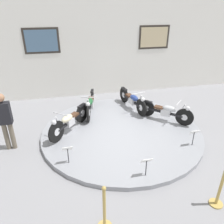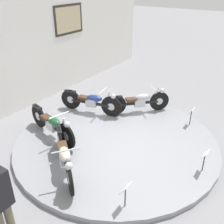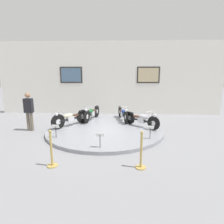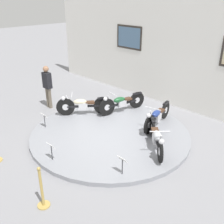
# 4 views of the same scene
# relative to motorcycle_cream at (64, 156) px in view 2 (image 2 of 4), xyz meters

# --- Properties ---
(ground_plane) EXTENTS (60.00, 60.00, 0.00)m
(ground_plane) POSITION_rel_motorcycle_cream_xyz_m (1.64, -0.23, -0.52)
(ground_plane) COLOR gray
(display_platform) EXTENTS (5.10, 5.10, 0.12)m
(display_platform) POSITION_rel_motorcycle_cream_xyz_m (1.64, -0.23, -0.46)
(display_platform) COLOR gray
(display_platform) RESTS_ON ground_plane
(back_wall) EXTENTS (14.00, 0.22, 4.49)m
(back_wall) POSITION_rel_motorcycle_cream_xyz_m (1.64, 3.42, 1.73)
(back_wall) COLOR white
(back_wall) RESTS_ON ground_plane
(motorcycle_cream) EXTENTS (1.31, 1.60, 0.81)m
(motorcycle_cream) POSITION_rel_motorcycle_cream_xyz_m (0.00, 0.00, 0.00)
(motorcycle_cream) COLOR black
(motorcycle_cream) RESTS_ON display_platform
(motorcycle_green) EXTENTS (0.63, 1.95, 0.80)m
(motorcycle_green) POSITION_rel_motorcycle_cream_xyz_m (0.82, 1.18, -0.01)
(motorcycle_green) COLOR black
(motorcycle_green) RESTS_ON display_platform
(motorcycle_blue) EXTENTS (0.59, 1.95, 0.79)m
(motorcycle_blue) POSITION_rel_motorcycle_cream_xyz_m (2.45, 1.17, -0.01)
(motorcycle_blue) COLOR black
(motorcycle_blue) RESTS_ON display_platform
(motorcycle_silver) EXTENTS (1.43, 1.41, 0.78)m
(motorcycle_silver) POSITION_rel_motorcycle_cream_xyz_m (3.28, 0.00, -0.03)
(motorcycle_silver) COLOR black
(motorcycle_silver) RESTS_ON display_platform
(info_placard_front_left) EXTENTS (0.26, 0.11, 0.51)m
(info_placard_front_left) POSITION_rel_motorcycle_cream_xyz_m (-0.12, -1.55, -0.03)
(info_placard_front_left) COLOR #333338
(info_placard_front_left) RESTS_ON display_platform
(info_placard_front_centre) EXTENTS (0.26, 0.11, 0.51)m
(info_placard_front_centre) POSITION_rel_motorcycle_cream_xyz_m (1.64, -2.43, -0.03)
(info_placard_front_centre) COLOR #333338
(info_placard_front_centre) RESTS_ON display_platform
(info_placard_front_right) EXTENTS (0.26, 0.11, 0.51)m
(info_placard_front_right) POSITION_rel_motorcycle_cream_xyz_m (3.40, -1.55, -0.03)
(info_placard_front_right) COLOR #333338
(info_placard_front_right) RESTS_ON display_platform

